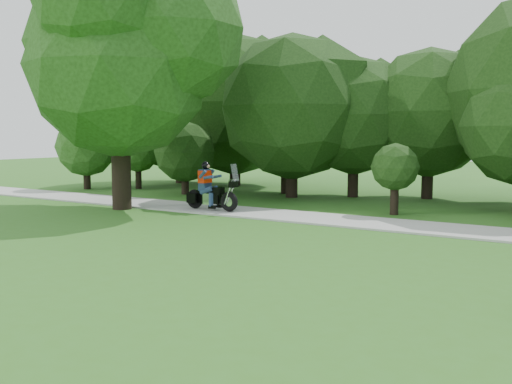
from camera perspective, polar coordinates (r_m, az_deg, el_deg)
The scene contains 5 objects.
ground at distance 9.59m, azimuth 3.68°, elevation -10.47°, with size 100.00×100.00×0.00m, color #31661D.
walkway at distance 16.89m, azimuth 16.80°, elevation -3.47°, with size 60.00×2.20×0.06m, color #9E9E99.
tree_line at distance 23.09m, azimuth 22.52°, elevation 8.02°, with size 39.48×11.94×7.82m.
big_tree_west at distance 21.34m, azimuth -12.99°, elevation 13.96°, with size 8.64×6.56×9.96m.
touring_motorcycle at distance 19.80m, azimuth -4.78°, elevation -0.03°, with size 2.20×0.65×1.68m.
Camera 1 is at (4.39, -8.09, 2.69)m, focal length 40.00 mm.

